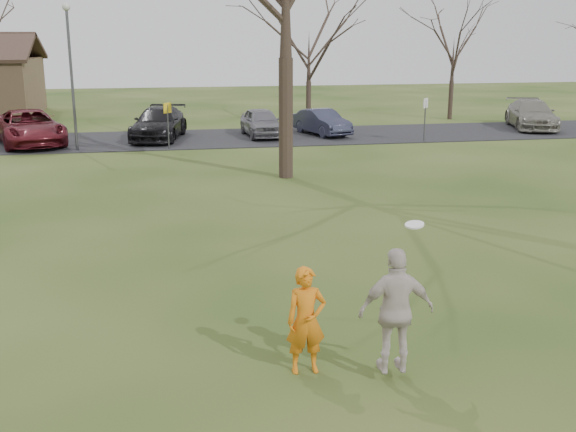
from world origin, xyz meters
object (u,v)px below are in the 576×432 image
Objects in this scene: car_5 at (322,122)px; car_4 at (261,122)px; player_defender at (306,320)px; lamp_post at (70,59)px; car_3 at (159,123)px; car_2 at (29,127)px; car_7 at (531,114)px; catching_play at (396,311)px.

car_4 is at bearing 162.02° from car_5.
lamp_post is at bearing 104.47° from player_defender.
player_defender is at bearing -73.26° from car_3.
car_2 is 14.04m from car_5.
car_3 is 0.83× the size of lamp_post.
car_3 is at bearing 94.86° from player_defender.
player_defender reaches higher than car_7.
car_2 is at bearing -161.11° from car_3.
lamp_post is (-11.75, -2.63, 3.29)m from car_5.
car_5 is at bearing 12.08° from car_3.
car_2 is 1.10× the size of car_7.
car_2 reaches higher than car_7.
car_3 is 5.04m from car_4.
catching_play is at bearing -73.18° from lamp_post.
car_5 is at bearing 76.28° from player_defender.
car_2 is 10.94m from car_4.
catching_play is at bearing -118.77° from car_5.
car_7 is (25.74, 0.97, -0.04)m from car_2.
lamp_post reaches higher than player_defender.
player_defender reaches higher than car_5.
catching_play is (3.22, -25.23, 0.30)m from car_3.
car_3 is 1.00× the size of car_7.
car_7 is (14.82, 0.27, 0.05)m from car_4.
car_4 is (5.04, 0.01, -0.06)m from car_3.
car_5 is 0.75× the size of car_7.
car_3 reaches higher than car_7.
car_2 reaches higher than car_5.
player_defender is 25.47m from car_5.
car_3 is at bearing 97.28° from catching_play.
player_defender is 1.36m from catching_play.
player_defender is 0.32× the size of car_7.
car_5 is 0.62× the size of lamp_post.
car_3 reaches higher than car_5.
car_3 is (5.88, 0.70, -0.04)m from car_2.
car_5 is 25.70m from catching_play.
lamp_post is (-8.64, -2.64, 3.23)m from car_4.
car_4 is at bearing 85.89° from catching_play.
car_4 is at bearing -14.57° from car_2.
car_2 is 4.33m from lamp_post.
car_5 is at bearing -161.57° from car_7.
lamp_post is at bearing 106.82° from catching_play.
car_4 is 9.60m from lamp_post.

